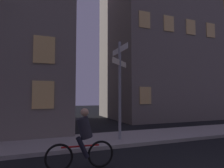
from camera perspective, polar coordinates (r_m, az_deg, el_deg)
The scene contains 4 objects.
sidewalk_kerb at distance 9.07m, azimuth 3.75°, elevation -15.48°, with size 40.00×2.58×0.14m, color #9E9991.
signpost at distance 8.36m, azimuth 2.27°, elevation 1.06°, with size 1.10×1.61×4.15m.
cyclist at distance 5.46m, azimuth -8.60°, elevation -16.06°, with size 1.82×0.34×1.61m.
building_right_block at distance 20.74m, azimuth 14.43°, elevation 18.25°, with size 10.49×7.46×19.28m.
Camera 1 is at (-3.72, -1.64, 1.92)m, focal length 31.32 mm.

